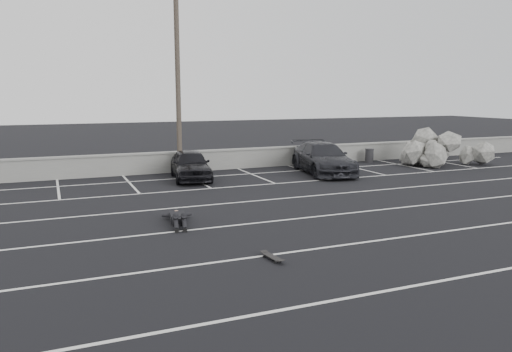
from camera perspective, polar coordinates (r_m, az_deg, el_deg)
name	(u,v)px	position (r m, az deg, el deg)	size (l,w,h in m)	color
ground	(380,240)	(14.19, 14.03, -7.14)	(120.00, 120.00, 0.00)	black
seawall	(219,159)	(26.41, -4.27, 1.93)	(50.00, 0.45, 1.06)	gray
stall_lines	(302,207)	(17.76, 5.32, -3.55)	(36.00, 20.05, 0.01)	silver
car_left	(190,165)	(23.46, -7.50, 1.31)	(1.65, 4.11, 1.40)	black
car_right	(323,158)	(25.32, 7.66, 2.04)	(2.14, 5.26, 1.53)	black
utility_pole	(178,80)	(24.80, -8.92, 10.80)	(1.22, 0.24, 9.13)	#4C4238
trash_bin	(369,155)	(29.82, 12.83, 2.31)	(0.62, 0.62, 0.80)	#2A2A2D
riprap_pile	(435,156)	(29.86, 19.79, 2.17)	(5.54, 4.24, 1.40)	#9B9991
person	(178,214)	(15.85, -8.95, -4.30)	(1.37, 2.61, 0.50)	black
skateboard	(272,257)	(12.22, 1.87, -9.24)	(0.27, 0.74, 0.09)	black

